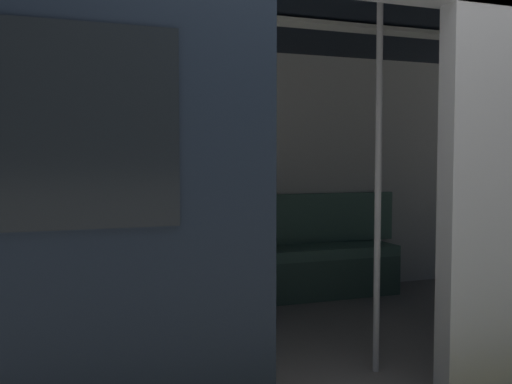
{
  "coord_description": "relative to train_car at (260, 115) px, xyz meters",
  "views": [
    {
      "loc": [
        1.35,
        2.31,
        1.21
      ],
      "look_at": [
        0.06,
        -1.22,
        0.99
      ],
      "focal_mm": 40.56,
      "sensor_mm": 36.0,
      "label": 1
    }
  ],
  "objects": [
    {
      "name": "grab_pole_door",
      "position": [
        0.33,
        0.74,
        -0.43
      ],
      "size": [
        0.04,
        0.04,
        2.12
      ],
      "primitive_type": "cylinder",
      "color": "silver",
      "rests_on": "ground_plane"
    },
    {
      "name": "train_car",
      "position": [
        0.0,
        0.0,
        0.0
      ],
      "size": [
        6.4,
        2.68,
        2.26
      ],
      "color": "silver",
      "rests_on": "ground_plane"
    },
    {
      "name": "book",
      "position": [
        0.51,
        -1.08,
        -1.03
      ],
      "size": [
        0.15,
        0.22,
        0.03
      ],
      "primitive_type": "cube",
      "rotation": [
        0.0,
        0.0,
        0.01
      ],
      "color": "gold",
      "rests_on": "bench_seat"
    },
    {
      "name": "handbag",
      "position": [
        -0.32,
        -1.07,
        -0.96
      ],
      "size": [
        0.26,
        0.15,
        0.17
      ],
      "color": "brown",
      "rests_on": "bench_seat"
    },
    {
      "name": "grab_pole_far",
      "position": [
        -0.44,
        0.69,
        -0.43
      ],
      "size": [
        0.04,
        0.04,
        2.12
      ],
      "primitive_type": "cylinder",
      "color": "silver",
      "rests_on": "ground_plane"
    },
    {
      "name": "bench_seat",
      "position": [
        -0.05,
        -1.0,
        -1.15
      ],
      "size": [
        3.17,
        0.44,
        0.44
      ],
      "color": "#4C7566",
      "rests_on": "ground_plane"
    },
    {
      "name": "person_seated",
      "position": [
        0.11,
        -0.95,
        -0.82
      ],
      "size": [
        0.55,
        0.71,
        1.17
      ],
      "color": "silver",
      "rests_on": "ground_plane"
    }
  ]
}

